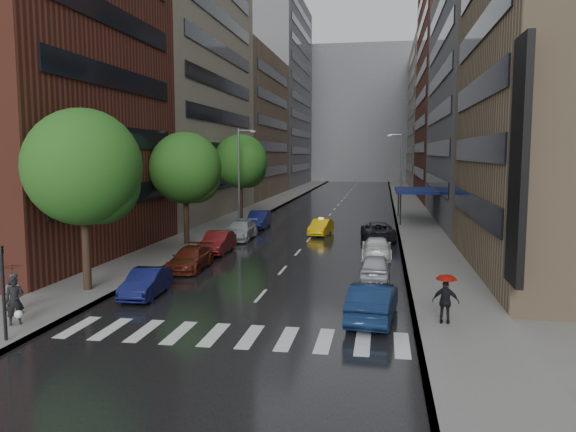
% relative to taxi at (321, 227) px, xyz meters
% --- Properties ---
extents(ground, '(220.00, 220.00, 0.00)m').
position_rel_taxi_xyz_m(ground, '(-0.68, -24.49, -0.66)').
color(ground, gray).
rests_on(ground, ground).
extents(road, '(14.00, 140.00, 0.01)m').
position_rel_taxi_xyz_m(road, '(-0.68, 25.51, -0.66)').
color(road, black).
rests_on(road, ground).
extents(sidewalk_left, '(4.00, 140.00, 0.15)m').
position_rel_taxi_xyz_m(sidewalk_left, '(-9.68, 25.51, -0.59)').
color(sidewalk_left, gray).
rests_on(sidewalk_left, ground).
extents(sidewalk_right, '(4.00, 140.00, 0.15)m').
position_rel_taxi_xyz_m(sidewalk_right, '(8.32, 25.51, -0.59)').
color(sidewalk_right, gray).
rests_on(sidewalk_right, ground).
extents(crosswalk, '(13.15, 2.80, 0.01)m').
position_rel_taxi_xyz_m(crosswalk, '(-0.48, -26.49, -0.65)').
color(crosswalk, silver).
rests_on(crosswalk, ground).
extents(buildings_left, '(8.00, 108.00, 38.00)m').
position_rel_taxi_xyz_m(buildings_left, '(-15.68, 34.30, 15.33)').
color(buildings_left, maroon).
rests_on(buildings_left, ground).
extents(buildings_right, '(8.05, 109.10, 36.00)m').
position_rel_taxi_xyz_m(buildings_right, '(14.32, 32.21, 14.37)').
color(buildings_right, '#937A5B').
rests_on(buildings_right, ground).
extents(building_far, '(40.00, 14.00, 32.00)m').
position_rel_taxi_xyz_m(building_far, '(-0.68, 93.51, 15.34)').
color(building_far, slate).
rests_on(building_far, ground).
extents(tree_near, '(5.66, 5.66, 9.02)m').
position_rel_taxi_xyz_m(tree_near, '(-9.28, -21.23, 5.51)').
color(tree_near, '#382619').
rests_on(tree_near, ground).
extents(tree_mid, '(5.27, 5.27, 8.40)m').
position_rel_taxi_xyz_m(tree_mid, '(-9.28, -6.93, 5.08)').
color(tree_mid, '#382619').
rests_on(tree_mid, ground).
extents(tree_far, '(5.49, 5.49, 8.75)m').
position_rel_taxi_xyz_m(tree_far, '(-9.28, 9.32, 5.33)').
color(tree_far, '#382619').
rests_on(tree_far, ground).
extents(taxi, '(1.89, 4.16, 1.32)m').
position_rel_taxi_xyz_m(taxi, '(0.00, 0.00, 0.00)').
color(taxi, '#E0AE0B').
rests_on(taxi, ground).
extents(parked_cars_left, '(2.06, 29.38, 1.57)m').
position_rel_taxi_xyz_m(parked_cars_left, '(-6.08, -7.85, 0.06)').
color(parked_cars_left, '#0E1141').
rests_on(parked_cars_left, ground).
extents(parked_cars_right, '(2.94, 26.78, 1.59)m').
position_rel_taxi_xyz_m(parked_cars_right, '(4.72, -11.27, 0.07)').
color(parked_cars_right, '#0D1D3E').
rests_on(parked_cars_right, ground).
extents(ped_bag_walker, '(0.82, 0.80, 1.89)m').
position_rel_taxi_xyz_m(ped_bag_walker, '(-9.11, -27.00, 0.41)').
color(ped_bag_walker, black).
rests_on(ped_bag_walker, sidewalk_left).
extents(ped_black_umbrella, '(0.96, 0.98, 2.09)m').
position_rel_taxi_xyz_m(ped_black_umbrella, '(-10.20, -25.58, 0.72)').
color(ped_black_umbrella, '#4D4E52').
rests_on(ped_black_umbrella, sidewalk_left).
extents(ped_red_umbrella, '(1.09, 0.82, 2.01)m').
position_rel_taxi_xyz_m(ped_red_umbrella, '(7.57, -24.04, 0.66)').
color(ped_red_umbrella, black).
rests_on(ped_red_umbrella, sidewalk_right).
extents(traffic_light, '(0.18, 0.15, 3.45)m').
position_rel_taxi_xyz_m(traffic_light, '(-8.28, -28.74, 1.57)').
color(traffic_light, black).
rests_on(traffic_light, sidewalk_left).
extents(street_lamp_left, '(1.74, 0.22, 9.00)m').
position_rel_taxi_xyz_m(street_lamp_left, '(-8.40, 5.51, 4.23)').
color(street_lamp_left, gray).
rests_on(street_lamp_left, sidewalk_left).
extents(street_lamp_right, '(1.74, 0.22, 9.00)m').
position_rel_taxi_xyz_m(street_lamp_right, '(7.04, 20.51, 4.23)').
color(street_lamp_right, gray).
rests_on(street_lamp_right, sidewalk_right).
extents(awning, '(4.00, 8.00, 3.12)m').
position_rel_taxi_xyz_m(awning, '(8.31, 10.51, 2.47)').
color(awning, navy).
rests_on(awning, sidewalk_right).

